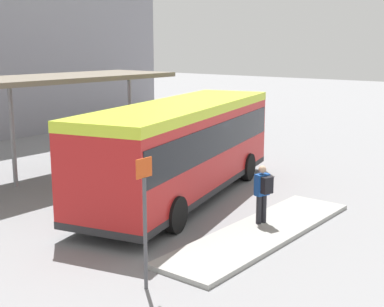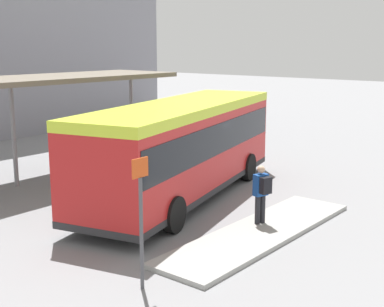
% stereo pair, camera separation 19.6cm
% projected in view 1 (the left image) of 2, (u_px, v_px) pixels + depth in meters
% --- Properties ---
extents(ground_plane, '(120.00, 120.00, 0.00)m').
position_uv_depth(ground_plane, '(183.00, 198.00, 17.83)').
color(ground_plane, gray).
extents(curb_island, '(7.18, 1.80, 0.12)m').
position_uv_depth(curb_island, '(261.00, 232.00, 14.38)').
color(curb_island, '#9E9E99').
rests_on(curb_island, ground_plane).
extents(city_bus, '(10.44, 5.08, 3.16)m').
position_uv_depth(city_bus, '(183.00, 143.00, 17.46)').
color(city_bus, red).
rests_on(city_bus, ground_plane).
extents(pedestrian_waiting, '(0.46, 0.50, 1.65)m').
position_uv_depth(pedestrian_waiting, '(263.00, 191.00, 14.72)').
color(pedestrian_waiting, '#232328').
rests_on(pedestrian_waiting, curb_island).
extents(bicycle_orange, '(0.48, 1.75, 0.76)m').
position_uv_depth(bicycle_orange, '(224.00, 142.00, 25.89)').
color(bicycle_orange, black).
rests_on(bicycle_orange, ground_plane).
extents(bicycle_white, '(0.48, 1.69, 0.74)m').
position_uv_depth(bicycle_white, '(209.00, 141.00, 26.15)').
color(bicycle_white, black).
rests_on(bicycle_white, ground_plane).
extents(station_shelter, '(13.69, 3.49, 3.86)m').
position_uv_depth(station_shelter, '(9.00, 83.00, 18.48)').
color(station_shelter, '#706656').
rests_on(station_shelter, ground_plane).
extents(platform_sign, '(0.44, 0.08, 2.80)m').
position_uv_depth(platform_sign, '(145.00, 218.00, 10.89)').
color(platform_sign, '#4C4C51').
rests_on(platform_sign, ground_plane).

